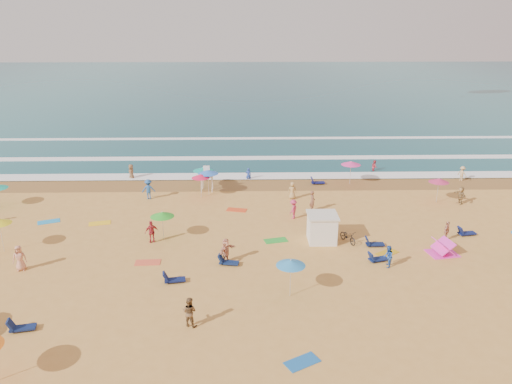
{
  "coord_description": "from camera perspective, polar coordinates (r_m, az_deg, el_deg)",
  "views": [
    {
      "loc": [
        -1.49,
        -34.41,
        15.73
      ],
      "look_at": [
        -0.62,
        6.0,
        1.5
      ],
      "focal_mm": 35.0,
      "sensor_mm": 36.0,
      "label": 1
    }
  ],
  "objects": [
    {
      "name": "ocean",
      "position": [
        119.46,
        -0.51,
        11.82
      ],
      "size": [
        220.0,
        140.0,
        0.18
      ],
      "primitive_type": "cube",
      "color": "#0C4756",
      "rests_on": "ground"
    },
    {
      "name": "bicycle",
      "position": [
        37.42,
        10.46,
        -5.02
      ],
      "size": [
        1.34,
        1.87,
        0.93
      ],
      "primitive_type": "imported",
      "rotation": [
        0.0,
        0.0,
        0.46
      ],
      "color": "black",
      "rests_on": "ground"
    },
    {
      "name": "cabana",
      "position": [
        37.14,
        7.54,
        -4.15
      ],
      "size": [
        2.0,
        2.0,
        2.0
      ],
      "primitive_type": "cube",
      "color": "silver",
      "rests_on": "ground"
    },
    {
      "name": "lifeguard_stand",
      "position": [
        47.58,
        -5.63,
        1.33
      ],
      "size": [
        1.2,
        1.2,
        2.1
      ],
      "primitive_type": null,
      "color": "white",
      "rests_on": "ground"
    },
    {
      "name": "cabana_roof",
      "position": [
        36.73,
        7.62,
        -2.63
      ],
      "size": [
        2.2,
        2.2,
        0.12
      ],
      "primitive_type": "cube",
      "color": "silver",
      "rests_on": "cabana"
    },
    {
      "name": "beachgoers",
      "position": [
        41.07,
        0.66,
        -1.92
      ],
      "size": [
        43.99,
        28.89,
        2.1
      ],
      "color": "#D13461",
      "rests_on": "ground"
    },
    {
      "name": "surf_foam",
      "position": [
        57.9,
        0.3,
        3.73
      ],
      "size": [
        200.0,
        18.7,
        0.05
      ],
      "color": "white",
      "rests_on": "ground"
    },
    {
      "name": "loungers",
      "position": [
        36.46,
        9.23,
        -6.14
      ],
      "size": [
        40.55,
        24.86,
        0.34
      ],
      "color": "#0E1C49",
      "rests_on": "ground"
    },
    {
      "name": "beach_umbrellas",
      "position": [
        37.61,
        2.28,
        -1.87
      ],
      "size": [
        55.57,
        30.25,
        0.79
      ],
      "color": "orange",
      "rests_on": "ground"
    },
    {
      "name": "ground",
      "position": [
        37.86,
        1.14,
        -5.15
      ],
      "size": [
        220.0,
        220.0,
        0.0
      ],
      "primitive_type": "plane",
      "color": "gold",
      "rests_on": "ground"
    },
    {
      "name": "wet_sand",
      "position": [
        49.5,
        0.56,
        0.87
      ],
      "size": [
        220.0,
        220.0,
        0.0
      ],
      "primitive_type": "plane",
      "color": "olive",
      "rests_on": "ground"
    },
    {
      "name": "towels",
      "position": [
        35.85,
        -6.5,
        -6.73
      ],
      "size": [
        56.62,
        21.55,
        0.03
      ],
      "color": "red",
      "rests_on": "ground"
    }
  ]
}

